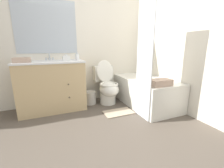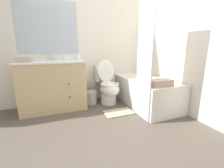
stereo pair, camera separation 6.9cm
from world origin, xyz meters
TOP-DOWN VIEW (x-y plane):
  - ground_plane at (0.00, 0.00)m, footprint 14.00×14.00m
  - wall_back at (-0.01, 1.64)m, footprint 8.00×0.06m
  - wall_right at (1.34, 0.81)m, footprint 0.05×2.62m
  - vanity_cabinet at (-0.76, 1.34)m, footprint 1.12×0.59m
  - sink_faucet at (-0.76, 1.53)m, footprint 0.14×0.12m
  - toilet at (0.27, 1.27)m, footprint 0.40×0.66m
  - bathtub at (0.94, 0.91)m, footprint 0.74×1.41m
  - shower_curtain at (0.55, 0.44)m, footprint 0.01×0.39m
  - wastebasket at (-0.07, 1.36)m, footprint 0.24×0.24m
  - tissue_box at (-0.48, 1.38)m, footprint 0.12×0.14m
  - soap_dispenser at (-0.29, 1.33)m, footprint 0.07×0.07m
  - hand_towel_folded at (-1.16, 1.22)m, footprint 0.24×0.16m
  - bath_towel_folded at (0.82, 0.36)m, footprint 0.35×0.20m
  - bath_mat at (0.27, 0.73)m, footprint 0.51×0.30m

SIDE VIEW (x-z plane):
  - ground_plane at x=0.00m, z-range 0.00..0.00m
  - bath_mat at x=0.27m, z-range 0.00..0.02m
  - wastebasket at x=-0.07m, z-range 0.00..0.25m
  - bathtub at x=0.94m, z-range 0.00..0.53m
  - toilet at x=0.27m, z-range -0.09..0.78m
  - vanity_cabinet at x=-0.76m, z-range 0.01..0.90m
  - bath_towel_folded at x=0.82m, z-range 0.53..0.63m
  - sink_faucet at x=-0.76m, z-range 0.86..0.99m
  - hand_towel_folded at x=-1.16m, z-range 0.89..0.97m
  - tissue_box at x=-0.48m, z-range 0.88..0.98m
  - soap_dispenser at x=-0.29m, z-range 0.88..1.02m
  - shower_curtain at x=0.55m, z-range 0.00..2.04m
  - wall_right at x=1.34m, z-range 0.00..2.50m
  - wall_back at x=-0.01m, z-range 0.00..2.50m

